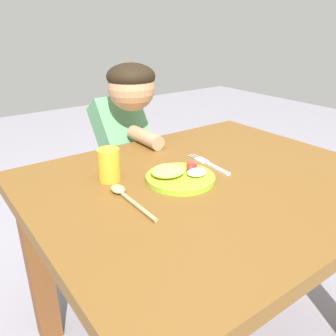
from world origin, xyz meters
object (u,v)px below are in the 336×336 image
(spoon, at_px, (125,195))
(person, at_px, (123,157))
(plate, at_px, (179,175))
(drinking_cup, at_px, (109,165))
(fork, at_px, (209,164))

(spoon, height_order, person, person)
(plate, distance_m, drinking_cup, 0.21)
(drinking_cup, relative_size, person, 0.10)
(plate, xyz_separation_m, person, (0.10, 0.53, -0.13))
(plate, height_order, drinking_cup, drinking_cup)
(plate, height_order, fork, plate)
(fork, distance_m, drinking_cup, 0.34)
(drinking_cup, bearing_deg, spoon, -99.16)
(spoon, bearing_deg, fork, -82.89)
(drinking_cup, distance_m, person, 0.51)
(fork, height_order, drinking_cup, drinking_cup)
(plate, xyz_separation_m, fork, (0.16, 0.03, -0.01))
(drinking_cup, xyz_separation_m, person, (0.27, 0.40, -0.16))
(drinking_cup, bearing_deg, fork, -15.62)
(fork, xyz_separation_m, person, (-0.06, 0.49, -0.12))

